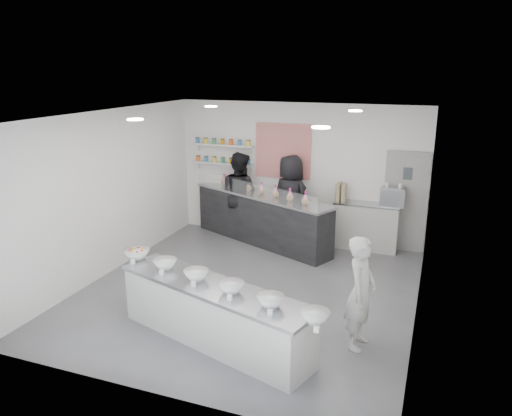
{
  "coord_description": "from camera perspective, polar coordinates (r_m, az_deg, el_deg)",
  "views": [
    {
      "loc": [
        2.88,
        -7.34,
        3.75
      ],
      "look_at": [
        -0.02,
        0.4,
        1.38
      ],
      "focal_mm": 35.0,
      "sensor_mm": 36.0,
      "label": 1
    }
  ],
  "objects": [
    {
      "name": "prep_counter",
      "position": [
        7.1,
        -4.82,
        -11.98
      ],
      "size": [
        3.18,
        1.63,
        0.85
      ],
      "primitive_type": "cube",
      "rotation": [
        0.0,
        0.0,
        -0.31
      ],
      "color": "beige",
      "rests_on": "floor"
    },
    {
      "name": "cookie_bags",
      "position": [
        10.65,
        0.65,
        2.29
      ],
      "size": [
        2.38,
        1.17,
        0.27
      ],
      "primitive_type": null,
      "rotation": [
        0.0,
        0.0,
        -0.42
      ],
      "color": "pink",
      "rests_on": "back_bar"
    },
    {
      "name": "downlight_1",
      "position": [
        6.56,
        7.43,
        9.13
      ],
      "size": [
        0.24,
        0.24,
        0.02
      ],
      "primitive_type": "cylinder",
      "color": "white",
      "rests_on": "ceiling"
    },
    {
      "name": "back_door",
      "position": [
        10.67,
        16.72,
        0.65
      ],
      "size": [
        0.88,
        0.04,
        2.1
      ],
      "primitive_type": "cube",
      "color": "gray",
      "rests_on": "floor"
    },
    {
      "name": "jar_shelf_upper",
      "position": [
        11.37,
        -3.81,
        7.21
      ],
      "size": [
        1.45,
        0.22,
        0.04
      ],
      "primitive_type": "cube",
      "color": "silver",
      "rests_on": "back_wall"
    },
    {
      "name": "jar_shelf_lower",
      "position": [
        11.44,
        -3.77,
        5.13
      ],
      "size": [
        1.45,
        0.22,
        0.04
      ],
      "primitive_type": "cube",
      "color": "silver",
      "rests_on": "back_wall"
    },
    {
      "name": "espresso_ledge",
      "position": [
        10.71,
        12.41,
        -2.07
      ],
      "size": [
        1.34,
        0.43,
        1.0
      ],
      "primitive_type": "cube",
      "color": "beige",
      "rests_on": "floor"
    },
    {
      "name": "staff_left",
      "position": [
        11.16,
        -1.9,
        1.52
      ],
      "size": [
        1.12,
        1.0,
        1.93
      ],
      "primitive_type": "imported",
      "rotation": [
        0.0,
        0.0,
        2.81
      ],
      "color": "black",
      "rests_on": "floor"
    },
    {
      "name": "prep_bowls",
      "position": [
        6.88,
        -4.91,
        -8.32
      ],
      "size": [
        3.57,
        1.54,
        0.14
      ],
      "primitive_type": null,
      "rotation": [
        0.0,
        0.0,
        -0.31
      ],
      "color": "white",
      "rests_on": "prep_counter"
    },
    {
      "name": "downlight_3",
      "position": [
        9.09,
        11.28,
        10.84
      ],
      "size": [
        0.24,
        0.24,
        0.02
      ],
      "primitive_type": "cylinder",
      "color": "white",
      "rests_on": "ceiling"
    },
    {
      "name": "woman_prep",
      "position": [
        6.96,
        11.86,
        -9.47
      ],
      "size": [
        0.44,
        0.62,
        1.59
      ],
      "primitive_type": "imported",
      "rotation": [
        0.0,
        0.0,
        1.46
      ],
      "color": "beige",
      "rests_on": "floor"
    },
    {
      "name": "sneeze_guard",
      "position": [
        10.44,
        -0.53,
        2.09
      ],
      "size": [
        3.18,
        1.43,
        0.3
      ],
      "primitive_type": "cube",
      "rotation": [
        0.0,
        0.0,
        -0.42
      ],
      "color": "white",
      "rests_on": "back_bar"
    },
    {
      "name": "staff_right",
      "position": [
        10.78,
        3.94,
        0.99
      ],
      "size": [
        1.11,
        0.93,
        1.93
      ],
      "primitive_type": "imported",
      "rotation": [
        0.0,
        0.0,
        2.75
      ],
      "color": "black",
      "rests_on": "floor"
    },
    {
      "name": "ceiling",
      "position": [
        7.92,
        -0.92,
        10.56
      ],
      "size": [
        6.0,
        6.0,
        0.0
      ],
      "primitive_type": "plane",
      "rotation": [
        3.14,
        0.0,
        0.0
      ],
      "color": "white",
      "rests_on": "floor"
    },
    {
      "name": "downlight_0",
      "position": [
        7.69,
        -13.64,
        9.81
      ],
      "size": [
        0.24,
        0.24,
        0.02
      ],
      "primitive_type": "cylinder",
      "color": "white",
      "rests_on": "ceiling"
    },
    {
      "name": "pattern_panel",
      "position": [
        10.96,
        3.1,
        6.52
      ],
      "size": [
        1.25,
        0.03,
        1.2
      ],
      "primitive_type": "cube",
      "color": "#AE0001",
      "rests_on": "back_wall"
    },
    {
      "name": "espresso_machine",
      "position": [
        10.47,
        15.36,
        1.21
      ],
      "size": [
        0.49,
        0.34,
        0.37
      ],
      "primitive_type": "cube",
      "color": "#93969E",
      "rests_on": "espresso_ledge"
    },
    {
      "name": "left_wall",
      "position": [
        9.52,
        -16.49,
        1.66
      ],
      "size": [
        0.0,
        6.0,
        6.0
      ],
      "primitive_type": "plane",
      "rotation": [
        1.57,
        0.0,
        1.57
      ],
      "color": "white",
      "rests_on": "floor"
    },
    {
      "name": "preserve_jars",
      "position": [
        11.37,
        -3.83,
        6.5
      ],
      "size": [
        1.45,
        0.1,
        0.56
      ],
      "primitive_type": null,
      "color": "#F65815",
      "rests_on": "jar_shelf_lower"
    },
    {
      "name": "label_cards",
      "position": [
        6.45,
        -5.48,
        -10.43
      ],
      "size": [
        3.31,
        0.04,
        0.07
      ],
      "primitive_type": null,
      "color": "white",
      "rests_on": "prep_counter"
    },
    {
      "name": "downlight_2",
      "position": [
        9.94,
        -5.16,
        11.49
      ],
      "size": [
        0.24,
        0.24,
        0.02
      ],
      "primitive_type": "cylinder",
      "color": "white",
      "rests_on": "ceiling"
    },
    {
      "name": "right_wall",
      "position": [
        7.68,
        18.63,
        -1.9
      ],
      "size": [
        0.0,
        6.0,
        6.0
      ],
      "primitive_type": "plane",
      "rotation": [
        1.57,
        0.0,
        -1.57
      ],
      "color": "white",
      "rests_on": "floor"
    },
    {
      "name": "back_bar",
      "position": [
        10.83,
        0.64,
        -1.21
      ],
      "size": [
        3.48,
        2.03,
        1.09
      ],
      "primitive_type": "cube",
      "rotation": [
        0.0,
        0.0,
        -0.42
      ],
      "color": "black",
      "rests_on": "floor"
    },
    {
      "name": "floor",
      "position": [
        8.73,
        -0.83,
        -9.44
      ],
      "size": [
        6.0,
        6.0,
        0.0
      ],
      "primitive_type": "plane",
      "color": "#515156",
      "rests_on": "ground"
    },
    {
      "name": "back_wall",
      "position": [
        10.97,
        4.85,
        4.1
      ],
      "size": [
        5.5,
        0.0,
        5.5
      ],
      "primitive_type": "plane",
      "rotation": [
        1.57,
        0.0,
        0.0
      ],
      "color": "white",
      "rests_on": "floor"
    },
    {
      "name": "cup_stacks",
      "position": [
        10.61,
        9.69,
        1.76
      ],
      "size": [
        0.28,
        0.24,
        0.38
      ],
      "primitive_type": null,
      "color": "gray",
      "rests_on": "espresso_ledge"
    }
  ]
}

